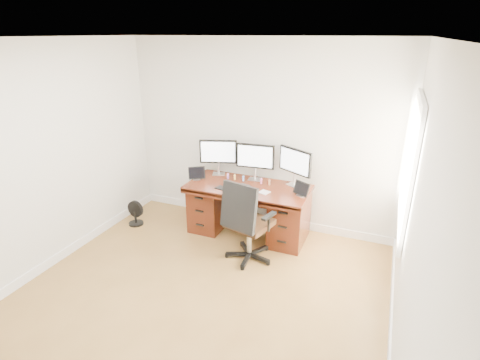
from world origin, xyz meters
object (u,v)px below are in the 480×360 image
at_px(office_chair, 247,235).
at_px(keyboard, 245,190).
at_px(desk, 249,208).
at_px(monitor_center, 255,157).
at_px(floor_fan, 135,213).

relative_size(office_chair, keyboard, 4.15).
bearing_deg(desk, keyboard, -84.00).
bearing_deg(keyboard, monitor_center, 69.44).
distance_m(floor_fan, keyboard, 1.81).
distance_m(desk, floor_fan, 1.75).
relative_size(floor_fan, monitor_center, 0.69).
bearing_deg(monitor_center, desk, -95.71).
bearing_deg(floor_fan, desk, 18.22).
bearing_deg(floor_fan, office_chair, -2.83).
xyz_separation_m(floor_fan, monitor_center, (1.69, 0.66, 0.90)).
xyz_separation_m(office_chair, keyboard, (-0.21, 0.47, 0.40)).
bearing_deg(monitor_center, floor_fan, -164.41).
xyz_separation_m(floor_fan, keyboard, (1.71, 0.23, 0.57)).
bearing_deg(desk, floor_fan, -166.07).
height_order(floor_fan, keyboard, keyboard).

